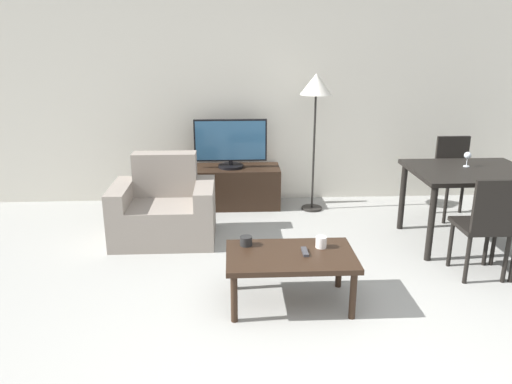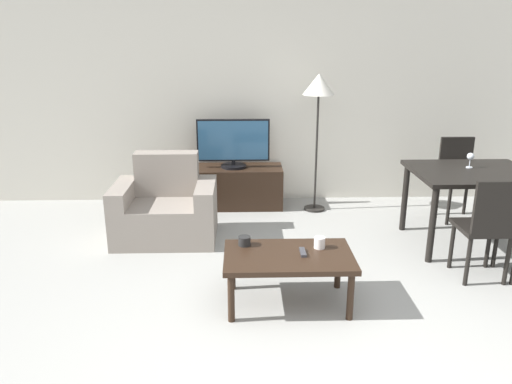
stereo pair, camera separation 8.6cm
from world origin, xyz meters
name	(u,v)px [view 1 (the left image)]	position (x,y,z in m)	size (l,w,h in m)	color
wall_back	(280,89)	(0.00, 3.60, 1.35)	(7.16, 0.06, 2.70)	silver
armchair	(164,211)	(-1.26, 2.34, 0.29)	(1.00, 0.70, 0.84)	gray
tv_stand	(231,187)	(-0.59, 3.30, 0.24)	(1.14, 0.47, 0.48)	black
tv	(231,144)	(-0.59, 3.30, 0.76)	(0.84, 0.29, 0.57)	black
coffee_table	(291,260)	(-0.15, 1.01, 0.36)	(0.96, 0.59, 0.41)	black
dining_table	(470,179)	(1.69, 2.09, 0.65)	(1.11, 0.90, 0.74)	black
dining_chair_near	(486,222)	(1.50, 1.34, 0.50)	(0.40, 0.40, 0.89)	black
dining_chair_far	(454,173)	(1.89, 2.85, 0.50)	(0.40, 0.40, 0.89)	black
floor_lamp	(316,92)	(0.36, 3.14, 1.37)	(0.35, 0.35, 1.57)	black
remote_primary	(305,252)	(-0.04, 1.02, 0.42)	(0.04, 0.15, 0.02)	#38383D
cup_white_near	(246,241)	(-0.48, 1.18, 0.45)	(0.10, 0.10, 0.07)	black
cup_colored_far	(321,242)	(0.10, 1.12, 0.45)	(0.08, 0.08, 0.09)	white
wine_glass_left	(468,156)	(1.70, 2.21, 0.85)	(0.07, 0.07, 0.15)	silver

